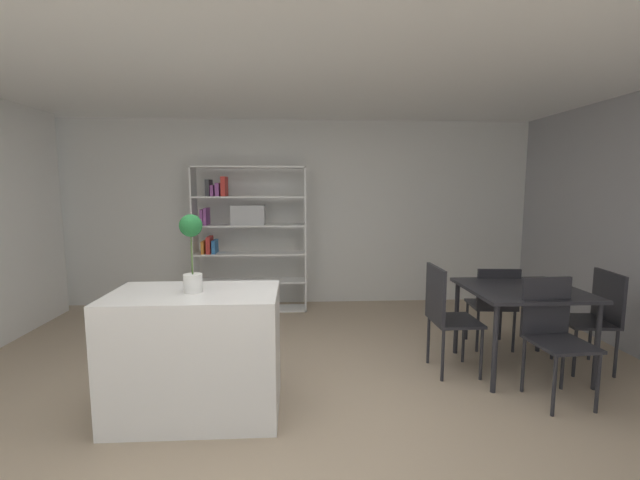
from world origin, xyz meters
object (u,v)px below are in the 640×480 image
object	(u,v)px
open_bookshelf	(242,234)
dining_chair_far	(494,300)
dining_chair_window_side	(596,312)
dining_table	(522,297)
dining_chair_island_side	(445,310)
kitchen_island	(196,353)
potted_plant_on_island	(192,247)
dining_chair_near	(553,328)

from	to	relation	value
open_bookshelf	dining_chair_far	world-z (taller)	open_bookshelf
open_bookshelf	dining_chair_window_side	world-z (taller)	open_bookshelf
dining_table	dining_chair_island_side	distance (m)	0.72
kitchen_island	potted_plant_on_island	distance (m)	0.79
dining_chair_island_side	dining_table	bearing A→B (deg)	-90.80
dining_table	dining_chair_island_side	xyz separation A→B (m)	(-0.71, -0.00, -0.11)
kitchen_island	dining_chair_island_side	size ratio (longest dim) A/B	1.23
dining_chair_far	dining_table	bearing A→B (deg)	96.33
potted_plant_on_island	dining_chair_island_side	world-z (taller)	potted_plant_on_island
dining_chair_window_side	dining_chair_island_side	bearing A→B (deg)	-84.53
dining_chair_window_side	dining_chair_far	world-z (taller)	dining_chair_window_side
dining_chair_window_side	dining_chair_island_side	size ratio (longest dim) A/B	0.94
dining_chair_island_side	open_bookshelf	bearing A→B (deg)	43.86
dining_chair_island_side	potted_plant_on_island	bearing A→B (deg)	105.16
dining_chair_far	dining_chair_near	bearing A→B (deg)	95.45
dining_table	kitchen_island	bearing A→B (deg)	-167.91
dining_chair_far	kitchen_island	bearing A→B (deg)	27.01
potted_plant_on_island	dining_chair_far	distance (m)	3.07
dining_table	dining_chair_near	size ratio (longest dim) A/B	1.03
dining_chair_window_side	dining_chair_far	distance (m)	0.88
potted_plant_on_island	dining_table	distance (m)	2.90
kitchen_island	dining_table	xyz separation A→B (m)	(2.77, 0.59, 0.23)
kitchen_island	dining_table	world-z (taller)	kitchen_island
potted_plant_on_island	open_bookshelf	world-z (taller)	open_bookshelf
open_bookshelf	dining_chair_near	xyz separation A→B (m)	(2.75, -2.55, -0.48)
kitchen_island	dining_chair_window_side	bearing A→B (deg)	9.53
dining_chair_window_side	dining_table	bearing A→B (deg)	-84.99
dining_chair_window_side	dining_chair_island_side	world-z (taller)	dining_chair_island_side
potted_plant_on_island	dining_chair_island_side	xyz separation A→B (m)	(2.07, 0.60, -0.67)
potted_plant_on_island	dining_chair_window_side	bearing A→B (deg)	9.59
dining_chair_near	potted_plant_on_island	bearing A→B (deg)	178.12
potted_plant_on_island	dining_chair_island_side	bearing A→B (deg)	16.09
open_bookshelf	dining_table	size ratio (longest dim) A/B	1.98
kitchen_island	open_bookshelf	bearing A→B (deg)	89.61
kitchen_island	open_bookshelf	xyz separation A→B (m)	(0.02, 2.66, 0.58)
kitchen_island	dining_chair_window_side	size ratio (longest dim) A/B	1.32
dining_table	dining_chair_far	distance (m)	0.53
dining_table	dining_chair_window_side	xyz separation A→B (m)	(0.71, -0.01, -0.15)
dining_table	dining_chair_window_side	bearing A→B (deg)	-0.79
dining_chair_window_side	dining_chair_island_side	distance (m)	1.42
dining_table	dining_chair_near	world-z (taller)	dining_chair_near
open_bookshelf	dining_chair_island_side	xyz separation A→B (m)	(2.05, -2.06, -0.46)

